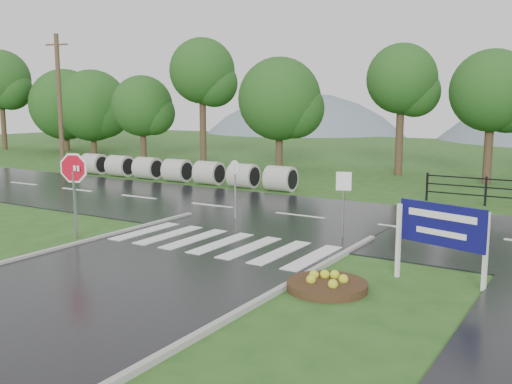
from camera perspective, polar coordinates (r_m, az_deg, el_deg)
The scene contains 11 objects.
ground at distance 13.32m, azimuth -16.17°, elevation -9.60°, with size 120.00×120.00×0.00m, color #27511B.
main_road at distance 21.09m, azimuth 4.40°, elevation -2.47°, with size 90.00×8.00×0.04m, color black.
crosswalk at distance 16.90m, azimuth -3.48°, elevation -5.11°, with size 6.50×2.80×0.02m.
treeline at distance 33.72m, azimuth 16.99°, elevation 1.44°, with size 83.20×5.20×10.00m.
culvert_pipes at distance 30.60m, azimuth -7.87°, elevation 2.15°, with size 13.90×1.20×1.20m.
stop_sign at distance 18.16m, azimuth -17.77°, elevation 1.55°, with size 1.21×0.37×2.83m.
estate_billboard at distance 13.72m, azimuth 18.03°, elevation -3.55°, with size 2.08×0.64×1.88m.
flower_bed at distance 13.02m, azimuth 7.13°, elevation -9.11°, with size 1.82×1.82×0.36m.
reg_sign_small at distance 17.49m, azimuth 8.75°, elevation 0.04°, with size 0.45×0.17×2.09m.
reg_sign_round at distance 20.26m, azimuth -2.11°, elevation 1.00°, with size 0.48×0.16×2.15m.
utility_pole_west at distance 37.65m, azimuth -19.05°, elevation 8.53°, with size 1.44×0.54×8.31m.
Camera 1 is at (9.50, -8.37, 4.14)m, focal length 40.00 mm.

